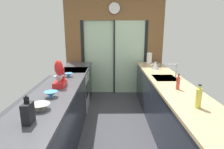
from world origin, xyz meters
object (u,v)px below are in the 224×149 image
at_px(knife_block, 28,113).
at_px(mixing_bowl_far, 68,75).
at_px(mixing_bowl_near, 40,106).
at_px(soap_bottle_near, 199,98).
at_px(soap_bottle_far, 178,83).
at_px(paper_towel_roll, 149,58).
at_px(stand_mixer, 60,76).
at_px(mixing_bowl_mid, 51,94).
at_px(oven_range, 75,90).
at_px(kettle, 156,65).

bearing_deg(knife_block, mixing_bowl_far, 90.00).
relative_size(mixing_bowl_near, mixing_bowl_far, 1.37).
height_order(soap_bottle_near, soap_bottle_far, soap_bottle_near).
relative_size(soap_bottle_near, paper_towel_roll, 0.93).
distance_m(mixing_bowl_far, knife_block, 1.76).
bearing_deg(stand_mixer, mixing_bowl_mid, -90.00).
bearing_deg(knife_block, mixing_bowl_near, 90.00).
distance_m(stand_mixer, soap_bottle_far, 1.79).
xyz_separation_m(oven_range, soap_bottle_far, (1.80, -1.37, 0.56)).
height_order(oven_range, soap_bottle_far, soap_bottle_far).
bearing_deg(mixing_bowl_far, oven_range, 91.71).
relative_size(mixing_bowl_mid, knife_block, 0.62).
bearing_deg(knife_block, oven_range, 90.44).
bearing_deg(oven_range, paper_towel_roll, 22.47).
height_order(mixing_bowl_far, knife_block, knife_block).
bearing_deg(soap_bottle_far, kettle, 89.91).
distance_m(oven_range, stand_mixer, 1.36).
bearing_deg(stand_mixer, paper_towel_roll, 47.70).
bearing_deg(mixing_bowl_near, oven_range, 90.51).
bearing_deg(soap_bottle_near, mixing_bowl_mid, 168.90).
relative_size(stand_mixer, paper_towel_roll, 1.42).
bearing_deg(paper_towel_roll, soap_bottle_near, -90.00).
bearing_deg(soap_bottle_near, paper_towel_roll, 90.00).
height_order(oven_range, kettle, kettle).
height_order(mixing_bowl_near, soap_bottle_far, soap_bottle_far).
bearing_deg(mixing_bowl_mid, knife_block, -90.00).
bearing_deg(knife_block, soap_bottle_near, 11.01).
bearing_deg(stand_mixer, mixing_bowl_near, -90.00).
bearing_deg(mixing_bowl_far, soap_bottle_far, -22.82).
xyz_separation_m(mixing_bowl_mid, paper_towel_roll, (1.78, 2.42, 0.09)).
bearing_deg(kettle, knife_block, -126.23).
relative_size(kettle, paper_towel_roll, 0.84).
bearing_deg(stand_mixer, soap_bottle_far, -4.95).
bearing_deg(mixing_bowl_far, knife_block, -90.00).
bearing_deg(knife_block, soap_bottle_far, 29.52).
relative_size(mixing_bowl_mid, stand_mixer, 0.42).
relative_size(mixing_bowl_mid, mixing_bowl_far, 1.10).
relative_size(knife_block, kettle, 1.13).
xyz_separation_m(knife_block, soap_bottle_far, (1.78, 1.01, -0.01)).
distance_m(oven_range, soap_bottle_far, 2.33).
bearing_deg(mixing_bowl_near, kettle, 50.04).
distance_m(stand_mixer, paper_towel_roll, 2.64).
height_order(knife_block, stand_mixer, stand_mixer).
bearing_deg(kettle, soap_bottle_far, -90.09).
height_order(oven_range, paper_towel_roll, paper_towel_roll).
bearing_deg(paper_towel_roll, oven_range, -157.53).
height_order(mixing_bowl_near, knife_block, knife_block).
relative_size(knife_block, stand_mixer, 0.67).
height_order(kettle, paper_towel_roll, paper_towel_roll).
xyz_separation_m(mixing_bowl_mid, soap_bottle_far, (1.78, 0.31, 0.06)).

